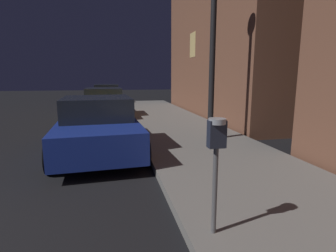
{
  "coord_description": "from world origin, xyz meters",
  "views": [
    {
      "loc": [
        3.21,
        -2.25,
        1.91
      ],
      "look_at": [
        4.01,
        1.44,
        1.21
      ],
      "focal_mm": 28.02,
      "sensor_mm": 36.0,
      "label": 1
    }
  ],
  "objects_px": {
    "car_black": "(106,94)",
    "street_lamp": "(213,20)",
    "car_yellow_cab": "(104,103)",
    "car_blue": "(98,126)",
    "parking_meter": "(216,148)"
  },
  "relations": [
    {
      "from": "car_black",
      "to": "street_lamp",
      "type": "height_order",
      "value": "street_lamp"
    },
    {
      "from": "car_blue",
      "to": "car_yellow_cab",
      "type": "height_order",
      "value": "same"
    },
    {
      "from": "parking_meter",
      "to": "car_black",
      "type": "relative_size",
      "value": 0.32
    },
    {
      "from": "car_blue",
      "to": "car_yellow_cab",
      "type": "bearing_deg",
      "value": 89.99
    },
    {
      "from": "car_yellow_cab",
      "to": "car_black",
      "type": "relative_size",
      "value": 0.99
    },
    {
      "from": "parking_meter",
      "to": "car_black",
      "type": "height_order",
      "value": "parking_meter"
    },
    {
      "from": "car_yellow_cab",
      "to": "car_black",
      "type": "distance_m",
      "value": 6.78
    },
    {
      "from": "parking_meter",
      "to": "street_lamp",
      "type": "height_order",
      "value": "street_lamp"
    },
    {
      "from": "car_yellow_cab",
      "to": "parking_meter",
      "type": "bearing_deg",
      "value": -81.95
    },
    {
      "from": "car_yellow_cab",
      "to": "street_lamp",
      "type": "distance_m",
      "value": 7.18
    },
    {
      "from": "parking_meter",
      "to": "car_blue",
      "type": "distance_m",
      "value": 4.45
    },
    {
      "from": "parking_meter",
      "to": "car_blue",
      "type": "xyz_separation_m",
      "value": [
        -1.46,
        4.17,
        -0.46
      ]
    },
    {
      "from": "car_blue",
      "to": "street_lamp",
      "type": "relative_size",
      "value": 0.86
    },
    {
      "from": "parking_meter",
      "to": "street_lamp",
      "type": "distance_m",
      "value": 5.25
    },
    {
      "from": "parking_meter",
      "to": "car_black",
      "type": "xyz_separation_m",
      "value": [
        -1.46,
        17.07,
        -0.45
      ]
    }
  ]
}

